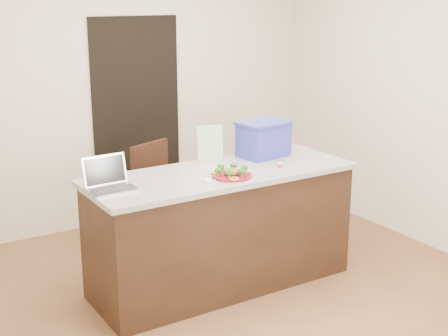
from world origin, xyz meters
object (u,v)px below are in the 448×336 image
napkin (212,178)px  blue_box (263,139)px  plate (231,175)px  chair (156,193)px  laptop (108,180)px  island (221,228)px  yogurt_bottle (280,165)px

napkin → blue_box: 0.76m
plate → chair: 1.03m
chair → laptop: bearing=-156.2°
laptop → blue_box: size_ratio=0.75×
island → chair: bearing=102.2°
island → blue_box: 0.82m
island → yogurt_bottle: 0.66m
plate → laptop: (-0.86, 0.20, 0.05)m
island → chair: 0.81m
island → napkin: napkin is taller
plate → chair: (-0.15, 0.95, -0.37)m
plate → yogurt_bottle: bearing=-1.5°
plate → napkin: bearing=162.7°
laptop → island: bearing=-5.1°
laptop → plate: bearing=-15.9°
island → yogurt_bottle: bearing=-23.3°
napkin → blue_box: blue_box is taller
yogurt_bottle → chair: bearing=121.2°
napkin → chair: (-0.01, 0.91, -0.37)m
plate → chair: bearing=99.2°
island → laptop: (-0.88, 0.03, 0.52)m
blue_box → napkin: bearing=-162.1°
napkin → plate: bearing=-17.3°
napkin → chair: 0.98m
napkin → laptop: laptop is taller
island → napkin: bearing=-141.7°
plate → yogurt_bottle: (0.43, -0.01, 0.02)m
island → napkin: 0.50m
yogurt_bottle → blue_box: size_ratio=0.17×
laptop → chair: bearing=43.7°
island → yogurt_bottle: (0.41, -0.18, 0.49)m
napkin → blue_box: size_ratio=0.31×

